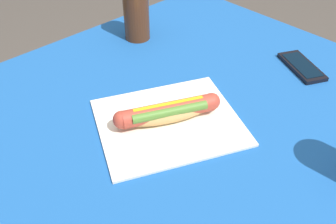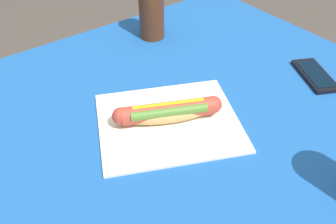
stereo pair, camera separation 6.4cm
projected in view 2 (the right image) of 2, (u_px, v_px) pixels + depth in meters
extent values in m
cylinder|color=brown|center=(207.00, 100.00, 1.48)|extent=(0.07, 0.07, 0.74)
cube|color=brown|center=(188.00, 120.00, 0.81)|extent=(1.02, 0.91, 0.03)
cube|color=#19519E|center=(188.00, 114.00, 0.80)|extent=(1.08, 0.97, 0.00)
cube|color=silver|center=(168.00, 122.00, 0.77)|extent=(0.37, 0.35, 0.01)
ellipsoid|color=tan|center=(168.00, 112.00, 0.75)|extent=(0.19, 0.12, 0.05)
cylinder|color=#A83D2D|center=(168.00, 110.00, 0.75)|extent=(0.19, 0.12, 0.04)
sphere|color=#A83D2D|center=(121.00, 116.00, 0.73)|extent=(0.04, 0.04, 0.04)
sphere|color=#A83D2D|center=(213.00, 104.00, 0.76)|extent=(0.04, 0.04, 0.04)
cube|color=yellow|center=(168.00, 104.00, 0.74)|extent=(0.14, 0.07, 0.00)
cylinder|color=#4C7A2D|center=(169.00, 112.00, 0.73)|extent=(0.15, 0.09, 0.02)
cube|color=black|center=(315.00, 75.00, 0.90)|extent=(0.12, 0.15, 0.01)
cube|color=black|center=(315.00, 73.00, 0.90)|extent=(0.10, 0.13, 0.00)
cylinder|color=#4C2814|center=(152.00, 11.00, 1.01)|extent=(0.07, 0.07, 0.16)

